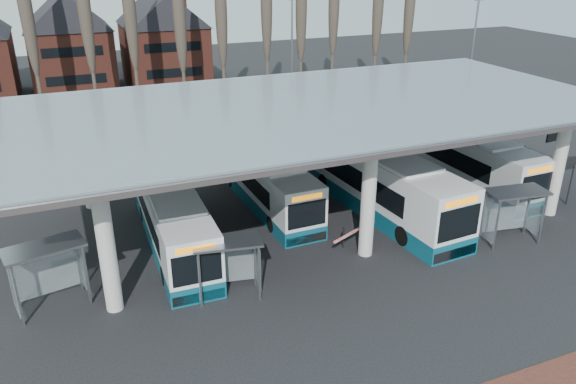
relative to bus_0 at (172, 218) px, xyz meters
name	(u,v)px	position (x,y,z in m)	size (l,w,h in m)	color
ground	(392,279)	(8.51, -7.13, -1.47)	(140.00, 140.00, 0.00)	black
station_canopy	(320,115)	(8.51, 0.87, 4.21)	(32.00, 16.00, 6.34)	silver
poplar_row	(200,11)	(8.51, 25.87, 7.30)	(45.10, 1.10, 14.50)	#473D33
townhouse_row	(17,37)	(-7.24, 36.87, 4.47)	(36.80, 10.30, 12.25)	maroon
lamp_post_b	(292,58)	(14.51, 18.87, 3.86)	(0.80, 0.16, 10.17)	slate
lamp_post_c	(471,59)	(28.51, 12.87, 3.86)	(0.80, 0.16, 10.17)	slate
bus_0	(172,218)	(0.00, 0.00, 0.00)	(2.67, 11.29, 3.12)	silver
bus_1	(265,180)	(6.09, 2.97, -0.01)	(2.62, 11.21, 3.10)	silver
bus_2	(377,181)	(11.70, -0.25, 0.25)	(3.73, 13.30, 3.65)	silver
bus_3	(462,157)	(19.01, 1.48, 0.12)	(2.93, 12.25, 3.38)	silver
shelter_0	(45,262)	(-5.88, -3.38, 0.64)	(3.38, 2.19, 2.90)	gray
shelter_1	(227,254)	(1.26, -5.40, 0.49)	(3.11, 1.94, 2.70)	gray
shelter_2	(513,204)	(16.03, -6.18, 0.60)	(3.25, 1.95, 2.84)	gray
info_sign_0	(575,164)	(22.45, -4.06, 1.05)	(2.00, 0.53, 3.01)	black
info_sign_1	(557,140)	(24.71, -0.60, 1.20)	(2.14, 0.39, 3.19)	black
barrier	(347,235)	(7.81, -4.02, -0.59)	(2.11, 1.06, 1.13)	black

